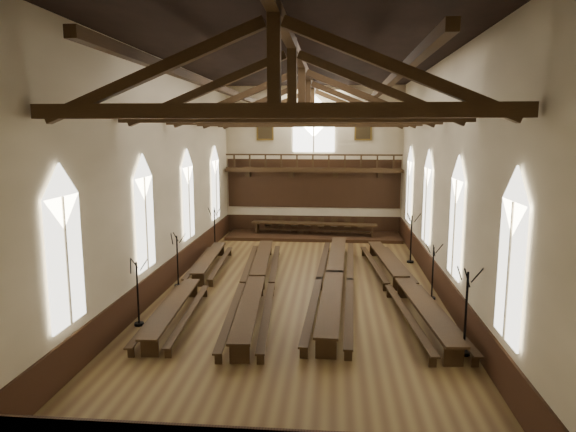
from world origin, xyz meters
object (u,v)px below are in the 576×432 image
object	(u,v)px
candelabrum_left_far	(215,237)
candelabrum_right_mid	(432,283)
candelabrum_left_near	(138,305)
candelabrum_right_near	(465,328)
candelabrum_left_mid	(178,270)
refectory_row_a	(194,280)
candelabrum_right_far	(411,248)
refectory_row_b	(256,280)
dais	(314,236)
refectory_row_d	(402,282)
refectory_row_c	(335,276)
high_table	(314,225)

from	to	relation	value
candelabrum_left_far	candelabrum_right_mid	world-z (taller)	candelabrum_left_far
candelabrum_left_near	candelabrum_right_near	world-z (taller)	candelabrum_right_near
candelabrum_left_mid	refectory_row_a	bearing A→B (deg)	-35.01
candelabrum_right_mid	candelabrum_right_far	size ratio (longest dim) A/B	0.88
candelabrum_right_far	refectory_row_a	bearing A→B (deg)	-149.45
refectory_row_b	dais	distance (m)	12.33
refectory_row_d	candelabrum_left_near	bearing A→B (deg)	-155.44
refectory_row_d	dais	bearing A→B (deg)	109.88
refectory_row_c	candelabrum_left_far	size ratio (longest dim) A/B	5.85
candelabrum_left_mid	candelabrum_right_far	xyz separation A→B (m)	(11.10, 5.37, 0.06)
refectory_row_c	refectory_row_d	distance (m)	2.91
dais	candelabrum_right_mid	size ratio (longest dim) A/B	4.81
candelabrum_left_near	refectory_row_d	bearing A→B (deg)	24.56
candelabrum_right_far	candelabrum_right_near	bearing A→B (deg)	-90.00
refectory_row_d	candelabrum_left_far	size ratio (longest dim) A/B	5.65
refectory_row_c	candelabrum_left_far	xyz separation A→B (m)	(-7.05, 6.99, 0.19)
refectory_row_b	candelabrum_left_far	xyz separation A→B (m)	(-3.66, 7.79, 0.23)
refectory_row_a	candelabrum_left_near	bearing A→B (deg)	-102.62
refectory_row_a	refectory_row_b	size ratio (longest dim) A/B	0.96
refectory_row_a	candelabrum_right_far	size ratio (longest dim) A/B	5.20
refectory_row_c	candelabrum_left_near	xyz separation A→B (m)	(-7.05, -4.99, 0.16)
refectory_row_b	refectory_row_d	world-z (taller)	refectory_row_b
candelabrum_left_mid	candelabrum_left_far	size ratio (longest dim) A/B	0.96
refectory_row_d	candelabrum_right_mid	size ratio (longest dim) A/B	6.18
refectory_row_c	candelabrum_right_far	world-z (taller)	candelabrum_right_far
candelabrum_left_near	candelabrum_right_near	bearing A→B (deg)	-7.54
high_table	candelabrum_right_mid	world-z (taller)	candelabrum_right_mid
candelabrum_left_mid	high_table	bearing A→B (deg)	64.00
candelabrum_right_mid	candelabrum_left_mid	bearing A→B (deg)	175.99
dais	refectory_row_d	bearing A→B (deg)	-70.12
candelabrum_left_near	candelabrum_right_far	bearing A→B (deg)	42.31
candelabrum_left_near	candelabrum_right_near	distance (m)	11.20
refectory_row_a	dais	bearing A→B (deg)	68.83
candelabrum_left_near	candelabrum_left_mid	bearing A→B (deg)	90.00
candelabrum_right_mid	dais	bearing A→B (deg)	113.71
refectory_row_c	candelabrum_right_far	xyz separation A→B (m)	(4.05, 5.12, 0.22)
candelabrum_right_far	candelabrum_left_far	bearing A→B (deg)	170.40
candelabrum_right_far	candelabrum_left_near	bearing A→B (deg)	-137.69
candelabrum_left_near	candelabrum_right_far	size ratio (longest dim) A/B	0.93
refectory_row_a	refectory_row_c	distance (m)	6.20
refectory_row_b	high_table	distance (m)	12.32
candelabrum_left_mid	candelabrum_right_near	bearing A→B (deg)	-29.20
refectory_row_b	candelabrum_right_far	xyz separation A→B (m)	(7.44, 5.92, 0.26)
candelabrum_left_near	candelabrum_right_far	xyz separation A→B (m)	(11.10, 10.10, 0.06)
candelabrum_left_far	candelabrum_right_near	xyz separation A→B (m)	(11.10, -13.45, 0.07)
refectory_row_d	candelabrum_right_near	distance (m)	6.13
refectory_row_c	candelabrum_right_near	distance (m)	7.63
refectory_row_a	candelabrum_right_near	size ratio (longest dim) A/B	4.94
refectory_row_b	candelabrum_left_far	distance (m)	8.61
refectory_row_b	refectory_row_c	xyz separation A→B (m)	(3.39, 0.80, 0.04)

